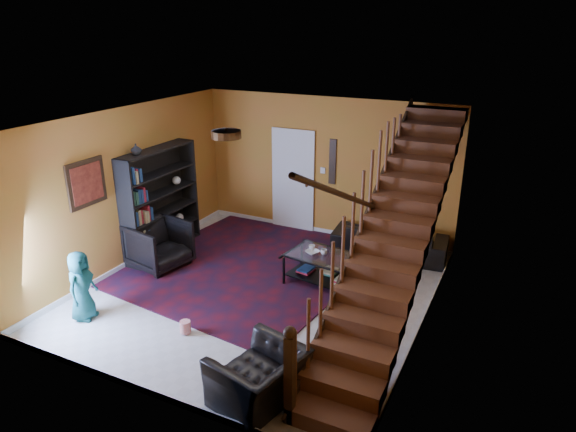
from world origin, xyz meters
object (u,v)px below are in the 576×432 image
object	(u,v)px
armchair_left	(159,245)
sofa	(390,240)
armchair_right	(259,378)
bookshelf	(161,203)
coffee_table	(327,267)

from	to	relation	value
armchair_left	sofa	bearing A→B (deg)	-45.97
armchair_left	armchair_right	distance (m)	4.00
armchair_left	armchair_right	bearing A→B (deg)	-113.33
bookshelf	armchair_right	world-z (taller)	bookshelf
bookshelf	armchair_right	bearing A→B (deg)	-38.06
bookshelf	sofa	world-z (taller)	bookshelf
armchair_left	bookshelf	bearing A→B (deg)	43.78
armchair_left	armchair_right	world-z (taller)	armchair_left
bookshelf	coffee_table	world-z (taller)	bookshelf
bookshelf	armchair_left	size ratio (longest dim) A/B	2.15
sofa	armchair_left	size ratio (longest dim) A/B	2.24
bookshelf	coffee_table	distance (m)	3.35
bookshelf	armchair_left	distance (m)	0.86
armchair_right	bookshelf	bearing A→B (deg)	-114.66
coffee_table	armchair_right	bearing A→B (deg)	-83.15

